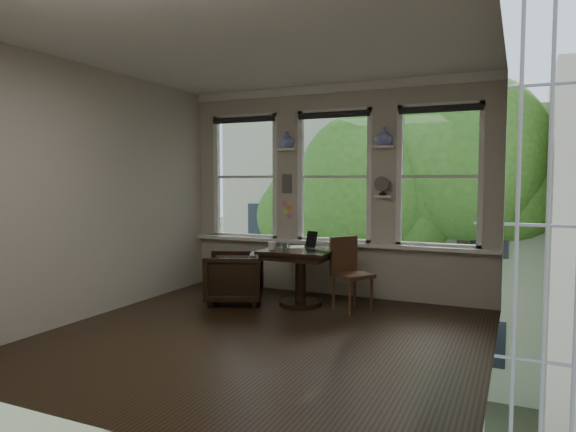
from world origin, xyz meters
The scene contains 25 objects.
ground centered at (0.00, 0.00, 0.00)m, with size 4.50×4.50×0.00m, color black.
ceiling centered at (0.00, 0.00, 3.00)m, with size 4.50×4.50×0.00m, color silver.
wall_back centered at (0.00, 2.25, 1.50)m, with size 4.50×4.50×0.00m, color #BAAE9E.
wall_front centered at (0.00, -2.25, 1.50)m, with size 4.50×4.50×0.00m, color #BAAE9E.
wall_left centered at (-2.25, 0.00, 1.50)m, with size 4.50×4.50×0.00m, color #BAAE9E.
wall_right centered at (2.25, 0.00, 1.50)m, with size 4.50×4.50×0.00m, color #BAAE9E.
window_left centered at (-1.45, 2.25, 1.70)m, with size 1.10×0.12×1.90m, color white, non-canonical shape.
window_center centered at (0.00, 2.25, 1.70)m, with size 1.10×0.12×1.90m, color white, non-canonical shape.
window_right centered at (1.45, 2.25, 1.70)m, with size 1.10×0.12×1.90m, color white, non-canonical shape.
shelf_left centered at (-0.72, 2.15, 2.10)m, with size 0.26×0.16×0.03m, color white.
shelf_right centered at (0.72, 2.15, 2.10)m, with size 0.26×0.16×0.03m, color white.
intercom centered at (-0.72, 2.18, 1.60)m, with size 0.14×0.06×0.28m, color #59544F.
sticky_notes centered at (-0.72, 2.19, 1.25)m, with size 0.16×0.01×0.24m, color pink, non-canonical shape.
desk_fan centered at (0.72, 2.13, 1.53)m, with size 0.20×0.20×0.24m, color #59544F, non-canonical shape.
vase_left centered at (-0.72, 2.15, 2.24)m, with size 0.24×0.24×0.25m, color white.
vase_right centered at (0.72, 2.15, 2.24)m, with size 0.24×0.24×0.25m, color white.
table centered at (-0.18, 1.40, 0.38)m, with size 0.90×0.90×0.75m, color black, non-canonical shape.
armchair_left centered at (-1.05, 1.16, 0.34)m, with size 0.73×0.75×0.68m, color black.
cushion_red centered at (-1.05, 1.16, 0.45)m, with size 0.45×0.45×0.06m, color maroon.
side_chair_right centered at (0.53, 1.44, 0.46)m, with size 0.42×0.42×0.92m, color #422D17, non-canonical shape.
laptop centered at (0.11, 1.27, 0.76)m, with size 0.33×0.21×0.03m, color black.
mug centered at (-0.49, 1.18, 0.80)m, with size 0.11×0.11×0.10m, color white.
drinking_glass centered at (-0.30, 1.21, 0.79)m, with size 0.11×0.11×0.09m, color white.
tablet centered at (-0.09, 1.58, 0.86)m, with size 0.16×0.02×0.22m, color black.
papers centered at (-0.30, 1.55, 0.75)m, with size 0.22×0.30×0.00m, color silver.
Camera 1 is at (2.43, -4.74, 1.65)m, focal length 32.00 mm.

